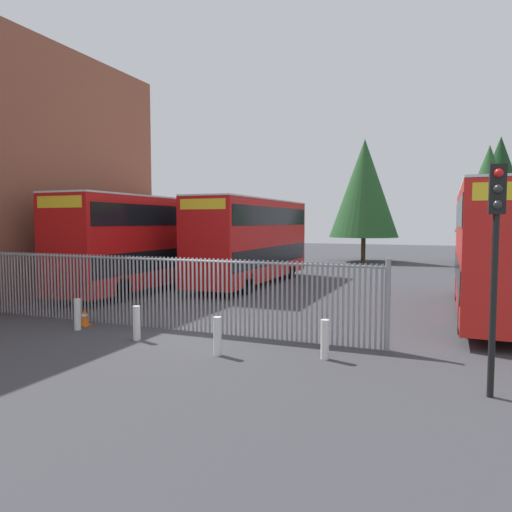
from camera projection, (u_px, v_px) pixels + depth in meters
name	position (u px, v px, depth m)	size (l,w,h in m)	color
ground_plane	(289.00, 294.00, 21.40)	(100.00, 100.00, 0.00)	#3D3D42
palisade_fence	(155.00, 290.00, 14.57)	(14.01, 0.14, 2.35)	gray
double_decker_bus_near_gate	(497.00, 246.00, 16.32)	(2.54, 10.81, 4.42)	red
double_decker_bus_behind_fence_left	(146.00, 239.00, 22.60)	(2.54, 10.81, 4.42)	red
double_decker_bus_behind_fence_right	(252.00, 238.00, 24.76)	(2.54, 10.81, 4.42)	red
bollard_near_left	(77.00, 314.00, 14.33)	(0.20, 0.20, 0.95)	silver
bollard_center_front	(137.00, 323.00, 13.09)	(0.20, 0.20, 0.95)	silver
bollard_near_right	(217.00, 336.00, 11.60)	(0.20, 0.20, 0.95)	silver
bollard_far_right	(325.00, 339.00, 11.27)	(0.20, 0.20, 0.95)	silver
traffic_cone_by_gate	(85.00, 317.00, 14.88)	(0.34, 0.34, 0.59)	orange
traffic_light_kerbside	(496.00, 237.00, 8.64)	(0.28, 0.33, 4.30)	black
tree_tall_back	(489.00, 189.00, 33.90)	(4.34, 4.34, 8.72)	#4C3823
tree_short_side	(364.00, 188.00, 38.46)	(5.54, 5.54, 9.93)	#4C3823
tree_mid_row	(499.00, 188.00, 36.27)	(5.41, 5.41, 9.74)	#4C3823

